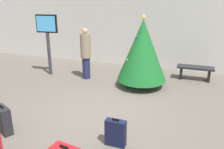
# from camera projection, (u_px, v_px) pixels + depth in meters

# --- Properties ---
(ground_plane) EXTENTS (16.00, 16.00, 0.00)m
(ground_plane) POSITION_uv_depth(u_px,v_px,m) (100.00, 113.00, 6.04)
(ground_plane) COLOR #665E54
(back_wall) EXTENTS (16.00, 0.20, 3.09)m
(back_wall) POSITION_uv_depth(u_px,v_px,m) (142.00, 29.00, 9.53)
(back_wall) COLOR beige
(back_wall) RESTS_ON ground_plane
(holiday_tree) EXTENTS (1.58, 1.58, 2.29)m
(holiday_tree) POSITION_uv_depth(u_px,v_px,m) (142.00, 50.00, 7.44)
(holiday_tree) COLOR #4C3319
(holiday_tree) RESTS_ON ground_plane
(flight_info_kiosk) EXTENTS (0.79, 0.18, 2.20)m
(flight_info_kiosk) POSITION_uv_depth(u_px,v_px,m) (47.00, 34.00, 8.49)
(flight_info_kiosk) COLOR #333338
(flight_info_kiosk) RESTS_ON ground_plane
(waiting_bench) EXTENTS (1.24, 0.44, 0.48)m
(waiting_bench) POSITION_uv_depth(u_px,v_px,m) (195.00, 70.00, 8.29)
(waiting_bench) COLOR black
(waiting_bench) RESTS_ON ground_plane
(traveller_0) EXTENTS (0.49, 0.49, 1.79)m
(traveller_0) POSITION_uv_depth(u_px,v_px,m) (86.00, 53.00, 8.24)
(traveller_0) COLOR #1E234C
(traveller_0) RESTS_ON ground_plane
(suitcase_0) EXTENTS (0.49, 0.37, 0.64)m
(suitcase_0) POSITION_uv_depth(u_px,v_px,m) (4.00, 120.00, 5.10)
(suitcase_0) COLOR #232326
(suitcase_0) RESTS_ON ground_plane
(suitcase_4) EXTENTS (0.41, 0.17, 0.59)m
(suitcase_4) POSITION_uv_depth(u_px,v_px,m) (116.00, 133.00, 4.67)
(suitcase_4) COLOR #141938
(suitcase_4) RESTS_ON ground_plane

